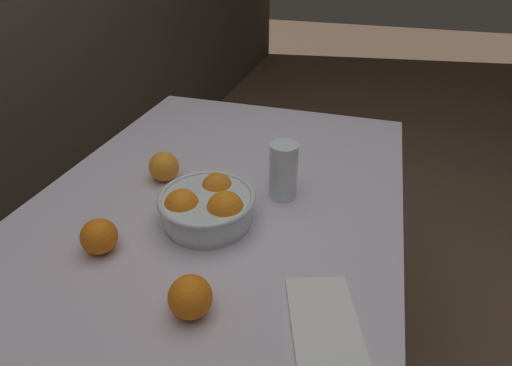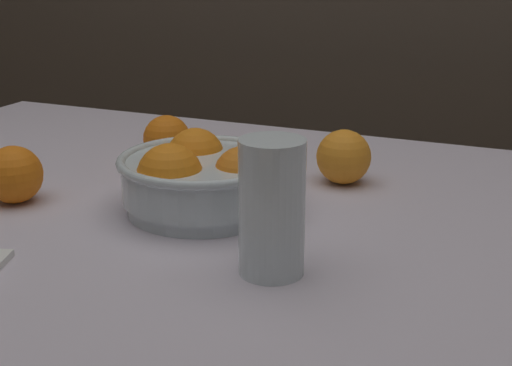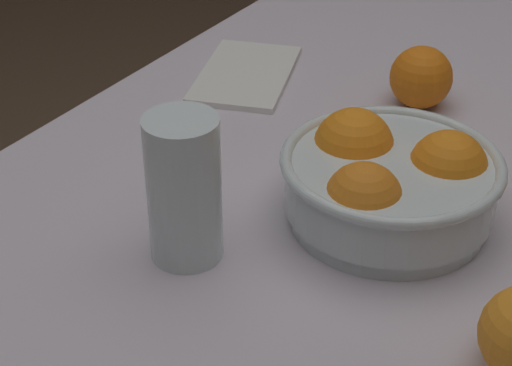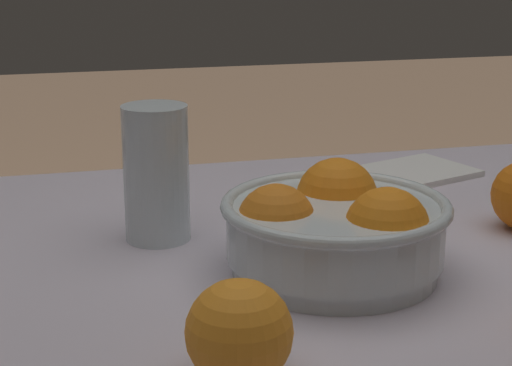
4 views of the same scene
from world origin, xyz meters
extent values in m
cube|color=silver|center=(0.00, 0.00, 0.70)|extent=(1.40, 0.90, 0.03)
cylinder|color=silver|center=(-0.01, -0.01, 0.73)|extent=(0.20, 0.20, 0.02)
cylinder|color=silver|center=(-0.01, -0.01, 0.76)|extent=(0.21, 0.21, 0.05)
torus|color=silver|center=(-0.01, -0.01, 0.79)|extent=(0.22, 0.22, 0.01)
sphere|color=orange|center=(0.05, -0.02, 0.77)|extent=(0.08, 0.08, 0.08)
sphere|color=orange|center=(-0.04, 0.03, 0.78)|extent=(0.08, 0.08, 0.08)
sphere|color=orange|center=(-0.03, -0.07, 0.78)|extent=(0.08, 0.08, 0.08)
cylinder|color=#F4A314|center=(0.14, -0.15, 0.76)|extent=(0.06, 0.06, 0.09)
cylinder|color=silver|center=(0.14, -0.15, 0.79)|extent=(0.07, 0.07, 0.15)
sphere|color=orange|center=(0.13, 0.17, 0.76)|extent=(0.08, 0.08, 0.08)
cube|color=white|center=(-0.21, -0.31, 0.72)|extent=(0.22, 0.17, 0.01)
camera|label=1|loc=(-0.67, -0.33, 1.30)|focal=28.00mm
camera|label=2|loc=(0.40, -0.80, 1.05)|focal=50.00mm
camera|label=3|loc=(0.66, 0.25, 1.22)|focal=60.00mm
camera|label=4|loc=(0.25, 0.71, 1.04)|focal=60.00mm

